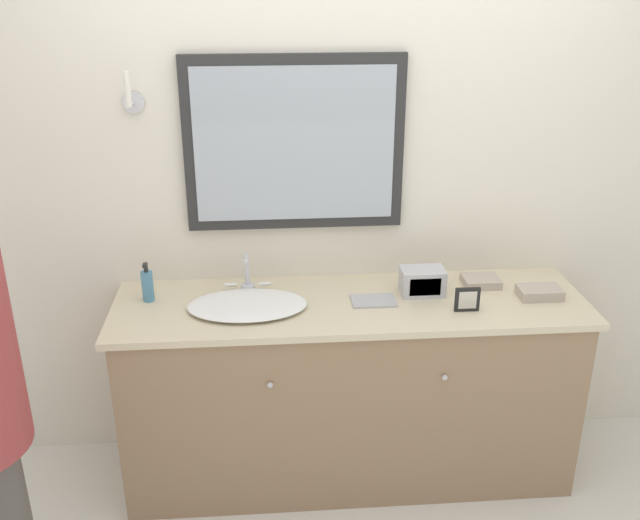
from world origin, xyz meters
name	(u,v)px	position (x,y,z in m)	size (l,w,h in m)	color
ground_plane	(356,516)	(0.00, 0.00, 0.00)	(14.00, 14.00, 0.00)	silver
wall_back	(343,192)	(-0.01, 0.64, 1.28)	(8.00, 0.18, 2.55)	silver
vanity_counter	(349,389)	(0.00, 0.32, 0.44)	(2.04, 0.58, 0.89)	#937556
sink_basin	(247,304)	(-0.44, 0.30, 0.90)	(0.50, 0.37, 0.18)	white
soap_bottle	(148,285)	(-0.87, 0.40, 0.96)	(0.05, 0.05, 0.18)	teal
appliance_box	(422,281)	(0.32, 0.38, 0.94)	(0.19, 0.12, 0.12)	#BCBCC1
picture_frame	(467,300)	(0.47, 0.20, 0.94)	(0.10, 0.01, 0.11)	black
hand_towel_near_sink	(539,292)	(0.82, 0.30, 0.91)	(0.18, 0.12, 0.04)	#B7A899
hand_towel_far_corner	(481,281)	(0.61, 0.44, 0.90)	(0.16, 0.13, 0.04)	#B7A899
metal_tray	(373,301)	(0.10, 0.31, 0.89)	(0.19, 0.13, 0.01)	#ADADB2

